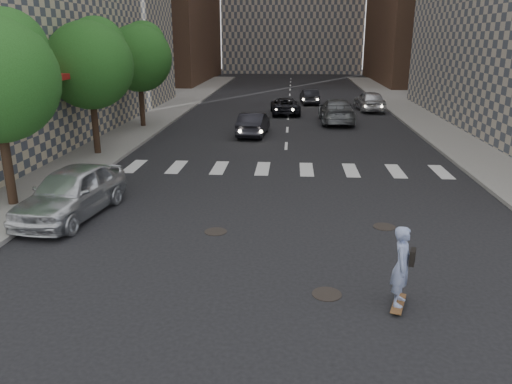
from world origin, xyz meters
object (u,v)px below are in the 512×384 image
skateboarder (402,266)px  traffic_car_c (285,106)px  traffic_car_b (336,111)px  tree_c (140,55)px  silver_sedan (71,192)px  tree_b (91,61)px  traffic_car_d (370,101)px  traffic_car_e (310,97)px  traffic_car_a (253,124)px

skateboarder → traffic_car_c: skateboarder is taller
traffic_car_b → tree_c: bearing=12.2°
tree_c → traffic_car_c: bearing=35.8°
skateboarder → silver_sedan: bearing=170.3°
tree_b → skateboarder: (12.22, -14.09, -3.63)m
tree_b → skateboarder: 19.00m
traffic_car_d → traffic_car_e: size_ratio=1.23×
silver_sedan → traffic_car_d: bearing=69.6°
tree_b → silver_sedan: tree_b is taller
traffic_car_a → traffic_car_b: traffic_car_b is taller
tree_b → traffic_car_c: size_ratio=1.44×
traffic_car_e → traffic_car_c: bearing=65.7°
tree_b → tree_c: bearing=90.0°
tree_b → traffic_car_d: 23.53m
silver_sedan → traffic_car_d: 29.04m
tree_b → traffic_car_e: size_ratio=1.71×
traffic_car_c → traffic_car_d: (6.77, 2.25, 0.17)m
skateboarder → traffic_car_a: 20.46m
traffic_car_d → skateboarder: bearing=79.0°
tree_b → traffic_car_a: size_ratio=1.54×
tree_c → traffic_car_b: bearing=12.6°
skateboarder → traffic_car_e: skateboarder is taller
tree_b → skateboarder: size_ratio=3.41×
traffic_car_b → traffic_car_e: 10.12m
traffic_car_c → tree_c: bearing=31.1°
traffic_car_e → silver_sedan: bearing=67.6°
traffic_car_d → traffic_car_a: bearing=48.3°
traffic_car_a → traffic_car_e: 15.56m
tree_c → traffic_car_a: tree_c is taller
silver_sedan → traffic_car_c: 24.41m
tree_c → traffic_car_a: size_ratio=1.54×
skateboarder → traffic_car_a: size_ratio=0.45×
tree_b → traffic_car_a: tree_b is taller
tree_c → traffic_car_e: (11.26, 12.86, -4.01)m
tree_b → traffic_car_d: (15.95, 16.86, -3.84)m
tree_b → traffic_car_a: bearing=38.0°
traffic_car_c → traffic_car_d: size_ratio=0.96×
traffic_car_c → traffic_car_e: (2.08, 6.25, -0.00)m
traffic_car_b → traffic_car_d: traffic_car_b is taller
traffic_car_a → skateboarder: bearing=107.9°
tree_c → traffic_car_d: size_ratio=1.39×
tree_c → skateboarder: tree_c is taller
traffic_car_d → traffic_car_e: (-4.69, 4.00, -0.17)m
silver_sedan → traffic_car_b: silver_sedan is taller
traffic_car_c → skateboarder: bearing=91.4°
silver_sedan → traffic_car_d: size_ratio=1.05×
traffic_car_c → tree_b: bearing=53.2°
skateboarder → traffic_car_b: skateboarder is taller
tree_b → traffic_car_b: tree_b is taller
traffic_car_b → traffic_car_c: bearing=-46.3°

